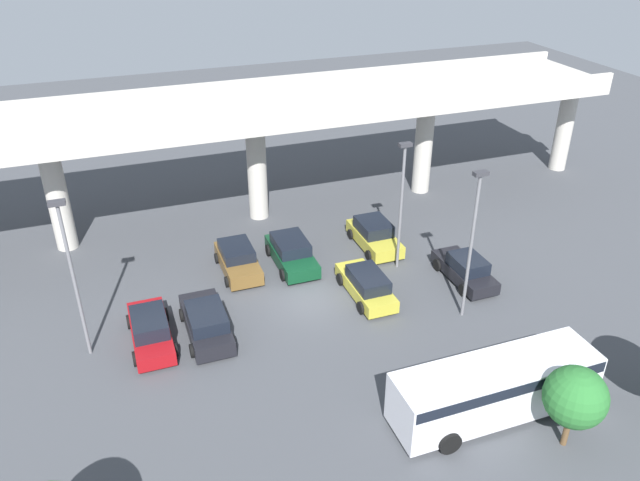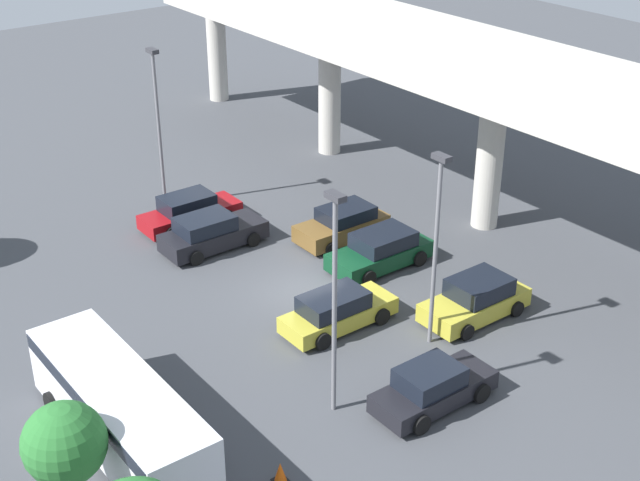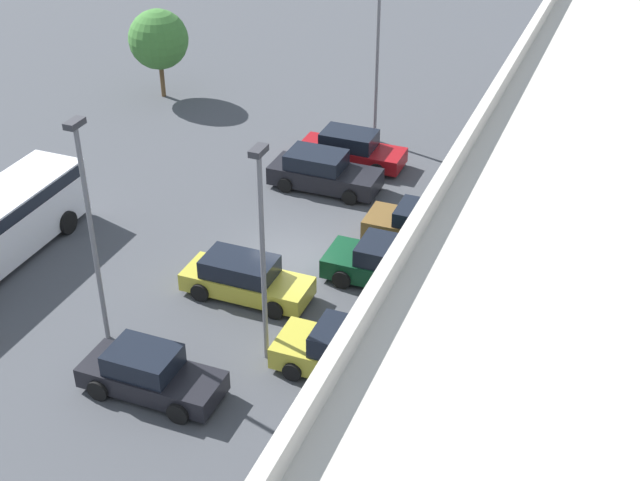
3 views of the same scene
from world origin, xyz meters
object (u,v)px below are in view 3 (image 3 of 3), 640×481
(parked_car_2, at_px, (423,227))
(parked_car_4, at_px, (245,278))
(lamp_post_by_overpass, at_px, (89,218))
(parked_car_0, at_px, (351,149))
(lamp_post_near_aisle, at_px, (378,48))
(tree_front_left, at_px, (158,39))
(parked_car_5, at_px, (347,353))
(parked_car_1, at_px, (323,172))
(parked_car_3, at_px, (390,264))
(lamp_post_mid_lot, at_px, (262,241))
(parked_car_6, at_px, (150,374))

(parked_car_2, relative_size, parked_car_4, 0.94)
(parked_car_2, distance_m, lamp_post_by_overpass, 13.29)
(parked_car_0, relative_size, lamp_post_near_aisle, 0.61)
(parked_car_0, relative_size, tree_front_left, 1.02)
(parked_car_4, height_order, lamp_post_by_overpass, lamp_post_by_overpass)
(parked_car_0, bearing_deg, parked_car_2, -47.75)
(parked_car_0, bearing_deg, parked_car_5, -70.64)
(parked_car_2, bearing_deg, parked_car_1, -28.04)
(parked_car_2, distance_m, parked_car_3, 3.11)
(parked_car_5, bearing_deg, lamp_post_near_aisle, -74.31)
(parked_car_1, distance_m, lamp_post_mid_lot, 12.40)
(parked_car_5, relative_size, lamp_post_near_aisle, 0.57)
(parked_car_1, xyz_separation_m, parked_car_5, (11.30, 5.25, -0.01))
(parked_car_1, relative_size, lamp_post_near_aisle, 0.61)
(lamp_post_mid_lot, height_order, tree_front_left, lamp_post_mid_lot)
(parked_car_1, bearing_deg, lamp_post_near_aisle, 84.26)
(lamp_post_mid_lot, bearing_deg, parked_car_5, 95.44)
(parked_car_2, xyz_separation_m, parked_car_5, (8.47, -0.06, 0.02))
(parked_car_4, relative_size, parked_car_5, 1.04)
(tree_front_left, bearing_deg, parked_car_4, 38.73)
(parked_car_6, relative_size, tree_front_left, 0.95)
(parked_car_2, bearing_deg, parked_car_3, 83.64)
(parked_car_4, bearing_deg, parked_car_0, 90.29)
(lamp_post_near_aisle, bearing_deg, lamp_post_by_overpass, -10.57)
(parked_car_2, height_order, tree_front_left, tree_front_left)
(parked_car_6, bearing_deg, lamp_post_by_overpass, 146.63)
(lamp_post_mid_lot, bearing_deg, parked_car_6, -42.34)
(parked_car_3, relative_size, parked_car_6, 1.04)
(parked_car_1, bearing_deg, parked_car_4, -87.24)
(parked_car_1, xyz_separation_m, lamp_post_mid_lot, (11.55, 2.58, 3.69))
(parked_car_6, bearing_deg, parked_car_3, 59.54)
(parked_car_2, height_order, lamp_post_by_overpass, lamp_post_by_overpass)
(lamp_post_near_aisle, bearing_deg, parked_car_1, -5.74)
(parked_car_3, height_order, lamp_post_by_overpass, lamp_post_by_overpass)
(tree_front_left, bearing_deg, parked_car_5, 43.64)
(parked_car_5, height_order, parked_car_6, parked_car_5)
(lamp_post_mid_lot, bearing_deg, tree_front_left, -141.60)
(parked_car_3, xyz_separation_m, parked_car_6, (8.50, -5.00, -0.05))
(tree_front_left, bearing_deg, parked_car_2, 61.22)
(lamp_post_by_overpass, distance_m, tree_front_left, 21.19)
(parked_car_0, distance_m, parked_car_5, 14.75)
(lamp_post_by_overpass, bearing_deg, parked_car_1, 167.38)
(parked_car_0, height_order, parked_car_2, parked_car_0)
(lamp_post_by_overpass, bearing_deg, lamp_post_near_aisle, 169.43)
(lamp_post_near_aisle, relative_size, lamp_post_by_overpass, 1.00)
(parked_car_5, bearing_deg, lamp_post_mid_lot, 5.44)
(parked_car_1, distance_m, parked_car_4, 8.66)
(parked_car_2, bearing_deg, parked_car_5, 89.61)
(lamp_post_near_aisle, bearing_deg, parked_car_4, -0.53)
(parked_car_3, relative_size, lamp_post_mid_lot, 0.62)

